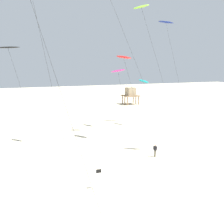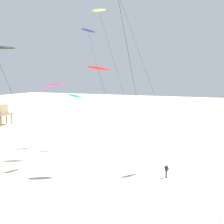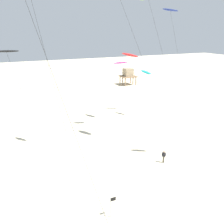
{
  "view_description": "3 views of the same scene",
  "coord_description": "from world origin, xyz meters",
  "px_view_note": "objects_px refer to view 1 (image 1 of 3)",
  "views": [
    {
      "loc": [
        -17.62,
        -24.61,
        12.16
      ],
      "look_at": [
        -3.65,
        8.26,
        6.05
      ],
      "focal_mm": 44.57,
      "sensor_mm": 36.0,
      "label": 1
    },
    {
      "loc": [
        -30.19,
        -0.32,
        12.44
      ],
      "look_at": [
        -1.52,
        11.76,
        8.19
      ],
      "focal_mm": 43.49,
      "sensor_mm": 36.0,
      "label": 2
    },
    {
      "loc": [
        -17.11,
        -18.07,
        16.8
      ],
      "look_at": [
        -4.06,
        9.92,
        6.65
      ],
      "focal_mm": 40.3,
      "sensor_mm": 36.0,
      "label": 3
    }
  ],
  "objects_px": {
    "stilt_house": "(130,93)",
    "marker_flag": "(97,175)",
    "kite_red": "(124,57)",
    "kite_black": "(8,48)",
    "kite_teal": "(144,81)",
    "kite_magenta": "(118,71)",
    "kite_flyer_middle": "(155,150)",
    "kite_navy": "(166,23)",
    "kite_lime": "(142,8)"
  },
  "relations": [
    {
      "from": "kite_black",
      "to": "stilt_house",
      "type": "distance_m",
      "value": 53.06
    },
    {
      "from": "kite_red",
      "to": "marker_flag",
      "type": "xyz_separation_m",
      "value": [
        -9.93,
        -15.08,
        -11.74
      ]
    },
    {
      "from": "kite_black",
      "to": "kite_red",
      "type": "xyz_separation_m",
      "value": [
        16.62,
        -0.14,
        -1.01
      ]
    },
    {
      "from": "kite_red",
      "to": "stilt_house",
      "type": "xyz_separation_m",
      "value": [
        19.98,
        37.04,
        -9.66
      ]
    },
    {
      "from": "kite_magenta",
      "to": "kite_flyer_middle",
      "type": "height_order",
      "value": "kite_magenta"
    },
    {
      "from": "kite_black",
      "to": "kite_flyer_middle",
      "type": "distance_m",
      "value": 23.49
    },
    {
      "from": "kite_navy",
      "to": "kite_flyer_middle",
      "type": "xyz_separation_m",
      "value": [
        -12.36,
        -16.9,
        -19.19
      ]
    },
    {
      "from": "kite_lime",
      "to": "kite_red",
      "type": "bearing_deg",
      "value": -156.23
    },
    {
      "from": "kite_black",
      "to": "kite_teal",
      "type": "height_order",
      "value": "kite_black"
    },
    {
      "from": "marker_flag",
      "to": "kite_teal",
      "type": "bearing_deg",
      "value": 52.16
    },
    {
      "from": "kite_navy",
      "to": "stilt_house",
      "type": "bearing_deg",
      "value": 76.25
    },
    {
      "from": "kite_black",
      "to": "kite_teal",
      "type": "xyz_separation_m",
      "value": [
        24.91,
        8.25,
        -5.32
      ]
    },
    {
      "from": "kite_teal",
      "to": "kite_red",
      "type": "distance_m",
      "value": 12.56
    },
    {
      "from": "kite_red",
      "to": "stilt_house",
      "type": "height_order",
      "value": "kite_red"
    },
    {
      "from": "kite_navy",
      "to": "kite_teal",
      "type": "distance_m",
      "value": 12.07
    },
    {
      "from": "kite_magenta",
      "to": "kite_red",
      "type": "bearing_deg",
      "value": -108.59
    },
    {
      "from": "kite_black",
      "to": "kite_navy",
      "type": "distance_m",
      "value": 31.13
    },
    {
      "from": "stilt_house",
      "to": "kite_navy",
      "type": "bearing_deg",
      "value": -103.75
    },
    {
      "from": "kite_navy",
      "to": "kite_teal",
      "type": "height_order",
      "value": "kite_navy"
    },
    {
      "from": "stilt_house",
      "to": "marker_flag",
      "type": "bearing_deg",
      "value": -119.85
    },
    {
      "from": "kite_magenta",
      "to": "marker_flag",
      "type": "bearing_deg",
      "value": -118.36
    },
    {
      "from": "kite_black",
      "to": "kite_flyer_middle",
      "type": "bearing_deg",
      "value": -27.47
    },
    {
      "from": "kite_navy",
      "to": "kite_lime",
      "type": "bearing_deg",
      "value": -144.53
    },
    {
      "from": "kite_teal",
      "to": "kite_red",
      "type": "bearing_deg",
      "value": -134.68
    },
    {
      "from": "kite_lime",
      "to": "marker_flag",
      "type": "bearing_deg",
      "value": -129.52
    },
    {
      "from": "kite_navy",
      "to": "kite_lime",
      "type": "xyz_separation_m",
      "value": [
        -8.96,
        -6.39,
        0.98
      ]
    },
    {
      "from": "kite_black",
      "to": "marker_flag",
      "type": "height_order",
      "value": "kite_black"
    },
    {
      "from": "kite_red",
      "to": "marker_flag",
      "type": "distance_m",
      "value": 21.53
    },
    {
      "from": "kite_red",
      "to": "kite_black",
      "type": "bearing_deg",
      "value": 179.52
    },
    {
      "from": "kite_lime",
      "to": "kite_teal",
      "type": "xyz_separation_m",
      "value": [
        4.36,
        6.65,
        -12.14
      ]
    },
    {
      "from": "kite_lime",
      "to": "stilt_house",
      "type": "height_order",
      "value": "kite_lime"
    },
    {
      "from": "kite_flyer_middle",
      "to": "kite_teal",
      "type": "bearing_deg",
      "value": 65.68
    },
    {
      "from": "kite_magenta",
      "to": "stilt_house",
      "type": "relative_size",
      "value": 2.2
    },
    {
      "from": "kite_red",
      "to": "kite_flyer_middle",
      "type": "xyz_separation_m",
      "value": [
        0.54,
        -8.78,
        -12.34
      ]
    },
    {
      "from": "stilt_house",
      "to": "kite_teal",
      "type": "bearing_deg",
      "value": -112.18
    },
    {
      "from": "kite_black",
      "to": "kite_lime",
      "type": "xyz_separation_m",
      "value": [
        20.55,
        1.59,
        6.82
      ]
    },
    {
      "from": "kite_lime",
      "to": "kite_teal",
      "type": "bearing_deg",
      "value": 56.77
    },
    {
      "from": "kite_black",
      "to": "marker_flag",
      "type": "relative_size",
      "value": 6.93
    },
    {
      "from": "kite_navy",
      "to": "kite_lime",
      "type": "distance_m",
      "value": 11.05
    },
    {
      "from": "marker_flag",
      "to": "kite_red",
      "type": "bearing_deg",
      "value": 56.63
    },
    {
      "from": "kite_black",
      "to": "kite_magenta",
      "type": "bearing_deg",
      "value": 23.89
    },
    {
      "from": "kite_black",
      "to": "kite_magenta",
      "type": "distance_m",
      "value": 21.66
    },
    {
      "from": "kite_navy",
      "to": "kite_red",
      "type": "height_order",
      "value": "kite_navy"
    },
    {
      "from": "stilt_house",
      "to": "marker_flag",
      "type": "xyz_separation_m",
      "value": [
        -29.91,
        -52.12,
        -2.08
      ]
    },
    {
      "from": "kite_magenta",
      "to": "stilt_house",
      "type": "bearing_deg",
      "value": 58.92
    },
    {
      "from": "kite_black",
      "to": "kite_flyer_middle",
      "type": "xyz_separation_m",
      "value": [
        17.15,
        -8.92,
        -13.35
      ]
    },
    {
      "from": "kite_teal",
      "to": "kite_flyer_middle",
      "type": "height_order",
      "value": "kite_teal"
    },
    {
      "from": "kite_black",
      "to": "stilt_house",
      "type": "bearing_deg",
      "value": 45.24
    },
    {
      "from": "marker_flag",
      "to": "kite_lime",
      "type": "bearing_deg",
      "value": 50.48
    },
    {
      "from": "kite_red",
      "to": "stilt_house",
      "type": "distance_m",
      "value": 43.18
    }
  ]
}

